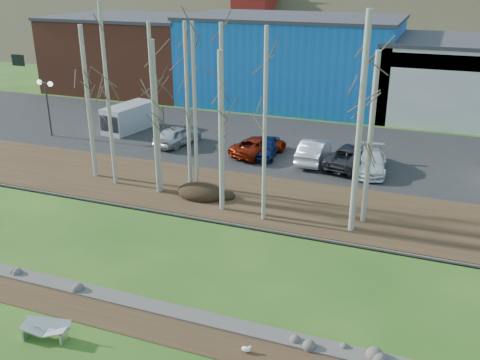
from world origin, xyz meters
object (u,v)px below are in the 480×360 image
at_px(car_1, 259,146).
at_px(van_grey, 128,118).
at_px(car_0, 177,135).
at_px(bench_damaged, 46,329).
at_px(seagull, 246,349).
at_px(car_2, 266,147).
at_px(street_lamp, 46,93).
at_px(car_3, 314,151).
at_px(car_5, 371,162).
at_px(car_4, 352,156).

distance_m(car_1, van_grey, 12.13).
height_order(car_0, van_grey, van_grey).
relative_size(bench_damaged, seagull, 4.60).
distance_m(bench_damaged, car_1, 21.75).
distance_m(car_0, car_2, 7.04).
bearing_deg(car_0, car_1, -169.26).
relative_size(street_lamp, car_3, 0.94).
bearing_deg(car_5, car_1, 169.28).
xyz_separation_m(car_3, car_5, (3.90, -0.58, -0.09)).
height_order(car_4, van_grey, van_grey).
distance_m(seagull, car_1, 20.92).
distance_m(bench_damaged, car_5, 22.76).
height_order(bench_damaged, street_lamp, street_lamp).
relative_size(car_1, van_grey, 0.94).
relative_size(car_3, van_grey, 0.93).
distance_m(seagull, van_grey, 28.62).
distance_m(bench_damaged, seagull, 7.23).
height_order(car_0, car_5, car_0).
bearing_deg(car_4, car_2, 11.41).
distance_m(bench_damaged, car_4, 22.80).
height_order(car_2, van_grey, van_grey).
bearing_deg(car_2, car_1, 163.50).
bearing_deg(street_lamp, car_1, 17.35).
bearing_deg(van_grey, car_4, 2.58).
height_order(bench_damaged, seagull, bench_damaged).
xyz_separation_m(car_3, car_4, (2.57, -0.06, -0.04)).
relative_size(bench_damaged, car_4, 0.34).
relative_size(car_1, car_3, 1.01).
distance_m(bench_damaged, car_0, 22.55).
xyz_separation_m(seagull, car_3, (-2.44, 19.88, 0.75)).
height_order(car_1, car_5, car_5).
bearing_deg(car_2, bench_damaged, -97.95).
height_order(bench_damaged, car_0, car_0).
xyz_separation_m(bench_damaged, car_2, (1.17, 21.62, 0.40)).
height_order(seagull, car_5, car_5).
relative_size(seagull, car_2, 0.10).
bearing_deg(bench_damaged, car_3, 66.82).
distance_m(seagull, street_lamp, 29.89).
distance_m(car_1, car_5, 7.89).
xyz_separation_m(street_lamp, car_3, (20.82, 1.41, -2.66)).
bearing_deg(car_3, seagull, 96.31).
bearing_deg(car_3, street_lamp, 3.20).
xyz_separation_m(street_lamp, car_1, (16.85, 1.44, -2.77)).
xyz_separation_m(car_2, car_4, (5.96, 0.03, 0.08)).
bearing_deg(bench_damaged, car_0, 93.77).
bearing_deg(van_grey, car_0, -10.69).
bearing_deg(car_2, car_3, -3.29).
height_order(bench_damaged, car_5, car_5).
bearing_deg(car_5, car_2, 169.87).
height_order(car_4, car_5, car_4).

